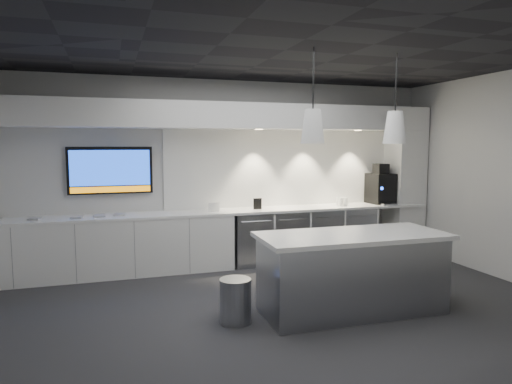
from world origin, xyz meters
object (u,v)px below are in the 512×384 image
object	(u,v)px
wall_tv	(110,170)
island	(352,272)
bin	(235,301)
coffee_machine	(381,187)

from	to	relation	value
wall_tv	island	world-z (taller)	wall_tv
island	wall_tv	bearing A→B (deg)	135.33
bin	coffee_machine	size ratio (longest dim) A/B	0.69
wall_tv	island	size ratio (longest dim) A/B	0.57
island	bin	bearing A→B (deg)	177.17
wall_tv	coffee_machine	size ratio (longest dim) A/B	1.76
wall_tv	bin	xyz separation A→B (m)	(1.27, -2.61, -1.31)
wall_tv	coffee_machine	bearing A→B (deg)	-3.07
coffee_machine	bin	bearing A→B (deg)	-146.85
wall_tv	bin	size ratio (longest dim) A/B	2.55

